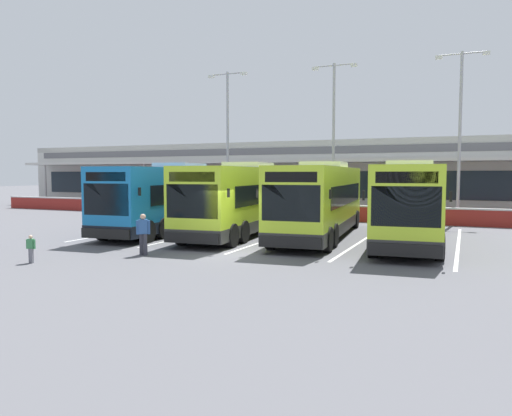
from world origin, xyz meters
name	(u,v)px	position (x,y,z in m)	size (l,w,h in m)	color
ground_plane	(231,252)	(0.00, 0.00, 0.00)	(200.00, 200.00, 0.00)	#56565B
terminal_building	(363,176)	(0.00, 26.91, 3.01)	(70.00, 13.00, 6.00)	#B7B7B2
red_barrier_wall	(326,212)	(0.00, 14.50, 0.56)	(60.00, 0.40, 1.10)	maroon
coach_bus_leftmost	(172,199)	(-6.34, 5.41, 1.79)	(3.81, 12.33, 3.78)	#1972B7
coach_bus_left_centre	(243,200)	(-2.13, 5.67, 1.79)	(3.81, 12.33, 3.78)	#B7DB2D
coach_bus_centre	(321,201)	(1.98, 6.12, 1.79)	(3.81, 12.33, 3.78)	#B7DB2D
coach_bus_right_centre	(408,204)	(6.23, 5.89, 1.79)	(3.81, 12.33, 3.78)	#B7DB2D
bay_stripe_far_west	(149,228)	(-8.40, 6.00, 0.00)	(0.14, 13.00, 0.01)	silver
bay_stripe_west	(211,231)	(-4.20, 6.00, 0.00)	(0.14, 13.00, 0.01)	silver
bay_stripe_mid_west	(283,235)	(0.00, 6.00, 0.00)	(0.14, 13.00, 0.01)	silver
bay_stripe_centre	(364,239)	(4.20, 6.00, 0.00)	(0.14, 13.00, 0.01)	silver
bay_stripe_mid_east	(458,245)	(8.40, 6.00, 0.00)	(0.14, 13.00, 0.01)	silver
pedestrian_in_dark_coat	(143,233)	(-2.82, -1.95, 0.87)	(0.50, 0.38, 1.62)	#33333D
pedestrian_child	(31,248)	(-5.47, -4.90, 0.54)	(0.33, 0.19, 1.00)	slate
lamp_post_west	(228,134)	(-8.42, 16.29, 6.29)	(3.24, 0.28, 11.00)	#9E9EA3
lamp_post_centre	(334,130)	(-0.16, 16.75, 6.29)	(3.24, 0.28, 11.00)	#9E9EA3
lamp_post_east	(460,126)	(8.18, 16.80, 6.29)	(3.24, 0.28, 11.00)	#9E9EA3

